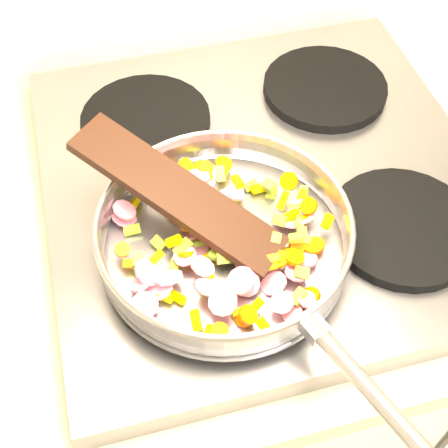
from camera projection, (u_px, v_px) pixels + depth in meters
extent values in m
cube|color=#939399|center=(264.00, 183.00, 0.88)|extent=(0.60, 0.60, 0.04)
cylinder|color=black|center=(188.00, 275.00, 0.75)|extent=(0.19, 0.19, 0.02)
cylinder|color=black|center=(403.00, 227.00, 0.79)|extent=(0.19, 0.19, 0.02)
cylinder|color=black|center=(146.00, 120.00, 0.91)|extent=(0.19, 0.19, 0.02)
cylinder|color=black|center=(325.00, 88.00, 0.96)|extent=(0.19, 0.19, 0.02)
cylinder|color=#9E9EA5|center=(224.00, 247.00, 0.76)|extent=(0.30, 0.30, 0.01)
torus|color=#9E9EA5|center=(224.00, 233.00, 0.74)|extent=(0.34, 0.34, 0.05)
torus|color=#9E9EA5|center=(224.00, 222.00, 0.72)|extent=(0.30, 0.30, 0.01)
cylinder|color=#9E9EA5|center=(370.00, 390.00, 0.60)|extent=(0.08, 0.18, 0.02)
cube|color=#9E9EA5|center=(313.00, 327.00, 0.65)|extent=(0.03, 0.04, 0.02)
cube|color=#E7CE00|center=(132.00, 264.00, 0.73)|extent=(0.03, 0.01, 0.02)
cube|color=#86A729|center=(132.00, 230.00, 0.77)|extent=(0.02, 0.01, 0.01)
cylinder|color=#F25D00|center=(206.00, 168.00, 0.81)|extent=(0.03, 0.02, 0.02)
cylinder|color=#DA1552|center=(189.00, 236.00, 0.76)|extent=(0.04, 0.03, 0.03)
cube|color=#86A729|center=(183.00, 247.00, 0.73)|extent=(0.03, 0.02, 0.01)
cylinder|color=#DA1552|center=(223.00, 210.00, 0.78)|extent=(0.05, 0.05, 0.02)
cylinder|color=#DA1552|center=(274.00, 283.00, 0.72)|extent=(0.04, 0.04, 0.02)
cube|color=#E7CE00|center=(167.00, 180.00, 0.81)|extent=(0.01, 0.03, 0.01)
cylinder|color=#F25D00|center=(289.00, 181.00, 0.79)|extent=(0.02, 0.03, 0.03)
cube|color=#E7CE00|center=(237.00, 197.00, 0.80)|extent=(0.02, 0.02, 0.02)
cube|color=#E7CE00|center=(224.00, 169.00, 0.82)|extent=(0.02, 0.03, 0.01)
cylinder|color=#F25D00|center=(304.00, 202.00, 0.79)|extent=(0.02, 0.02, 0.02)
cube|color=#E7CE00|center=(260.00, 188.00, 0.81)|extent=(0.03, 0.02, 0.01)
cube|color=#E7CE00|center=(241.00, 311.00, 0.70)|extent=(0.02, 0.01, 0.01)
cylinder|color=#DA1552|center=(223.00, 302.00, 0.68)|extent=(0.05, 0.05, 0.01)
cube|color=#E7CE00|center=(283.00, 200.00, 0.78)|extent=(0.02, 0.03, 0.01)
cube|color=#E7CE00|center=(169.00, 184.00, 0.79)|extent=(0.01, 0.02, 0.01)
cube|color=#E7CE00|center=(174.00, 241.00, 0.73)|extent=(0.02, 0.01, 0.02)
cube|color=#86A729|center=(202.00, 242.00, 0.75)|extent=(0.02, 0.01, 0.01)
cube|color=#E7CE00|center=(264.00, 326.00, 0.68)|extent=(0.02, 0.02, 0.02)
cube|color=#86A729|center=(299.00, 297.00, 0.69)|extent=(0.02, 0.02, 0.02)
cylinder|color=#DA1552|center=(144.00, 305.00, 0.69)|extent=(0.04, 0.04, 0.02)
cube|color=#86A729|center=(214.00, 253.00, 0.73)|extent=(0.02, 0.02, 0.01)
cube|color=#E7CE00|center=(196.00, 321.00, 0.69)|extent=(0.01, 0.03, 0.01)
cube|color=#86A729|center=(221.00, 174.00, 0.81)|extent=(0.01, 0.02, 0.01)
cube|color=#86A729|center=(272.00, 193.00, 0.81)|extent=(0.02, 0.02, 0.01)
cube|color=#E7CE00|center=(283.00, 250.00, 0.75)|extent=(0.03, 0.02, 0.01)
cube|color=#86A729|center=(297.00, 207.00, 0.78)|extent=(0.02, 0.01, 0.02)
cube|color=#E7CE00|center=(205.00, 179.00, 0.81)|extent=(0.02, 0.02, 0.01)
cube|color=#E7CE00|center=(209.00, 335.00, 0.67)|extent=(0.02, 0.03, 0.02)
cylinder|color=#DA1552|center=(203.00, 266.00, 0.71)|extent=(0.04, 0.04, 0.02)
cube|color=#86A729|center=(250.00, 246.00, 0.75)|extent=(0.02, 0.02, 0.01)
cube|color=#E7CE00|center=(216.00, 236.00, 0.74)|extent=(0.02, 0.02, 0.01)
cylinder|color=#DA1552|center=(268.00, 269.00, 0.74)|extent=(0.04, 0.04, 0.03)
cube|color=#E7CE00|center=(177.00, 296.00, 0.71)|extent=(0.02, 0.03, 0.02)
cube|color=#E7CE00|center=(255.00, 307.00, 0.69)|extent=(0.02, 0.02, 0.02)
cube|color=#86A729|center=(174.00, 192.00, 0.80)|extent=(0.02, 0.02, 0.02)
cylinder|color=#DA1552|center=(293.00, 314.00, 0.69)|extent=(0.03, 0.03, 0.02)
cube|color=#86A729|center=(138.00, 259.00, 0.73)|extent=(0.02, 0.02, 0.01)
cube|color=#86A729|center=(276.00, 260.00, 0.72)|extent=(0.02, 0.02, 0.01)
cube|color=#E7CE00|center=(269.00, 260.00, 0.72)|extent=(0.03, 0.01, 0.01)
cylinder|color=#DA1552|center=(292.00, 263.00, 0.73)|extent=(0.03, 0.03, 0.01)
cylinder|color=#DA1552|center=(197.00, 252.00, 0.75)|extent=(0.04, 0.04, 0.01)
cylinder|color=#DA1552|center=(247.00, 284.00, 0.71)|extent=(0.03, 0.03, 0.03)
cylinder|color=#DA1552|center=(149.00, 272.00, 0.71)|extent=(0.04, 0.04, 0.03)
cylinder|color=#DA1552|center=(125.00, 210.00, 0.76)|extent=(0.03, 0.03, 0.02)
cylinder|color=#DA1552|center=(235.00, 194.00, 0.78)|extent=(0.03, 0.03, 0.02)
cylinder|color=#DA1552|center=(298.00, 209.00, 0.78)|extent=(0.03, 0.03, 0.02)
cube|color=#86A729|center=(174.00, 265.00, 0.73)|extent=(0.02, 0.02, 0.01)
cube|color=#E7CE00|center=(302.00, 197.00, 0.79)|extent=(0.02, 0.02, 0.02)
cylinder|color=#DA1552|center=(208.00, 287.00, 0.70)|extent=(0.04, 0.03, 0.02)
cylinder|color=#F25D00|center=(280.00, 259.00, 0.72)|extent=(0.03, 0.03, 0.02)
cube|color=#86A729|center=(272.00, 243.00, 0.74)|extent=(0.02, 0.02, 0.01)
cube|color=#86A729|center=(291.00, 215.00, 0.77)|extent=(0.02, 0.02, 0.01)
cylinder|color=#DA1552|center=(203.00, 180.00, 0.81)|extent=(0.04, 0.03, 0.03)
cylinder|color=#F25D00|center=(239.00, 225.00, 0.75)|extent=(0.03, 0.03, 0.02)
cube|color=#E7CE00|center=(238.00, 182.00, 0.79)|extent=(0.01, 0.02, 0.01)
cube|color=#86A729|center=(215.00, 231.00, 0.76)|extent=(0.02, 0.02, 0.02)
cylinder|color=#DA1552|center=(198.00, 176.00, 0.80)|extent=(0.04, 0.04, 0.01)
cylinder|color=#F25D00|center=(314.00, 245.00, 0.75)|extent=(0.03, 0.03, 0.01)
cylinder|color=#F25D00|center=(297.00, 247.00, 0.74)|extent=(0.03, 0.03, 0.01)
cube|color=#E7CE00|center=(165.00, 297.00, 0.70)|extent=(0.02, 0.02, 0.01)
cylinder|color=#F25D00|center=(245.00, 317.00, 0.69)|extent=(0.03, 0.03, 0.02)
cylinder|color=#DA1552|center=(303.00, 216.00, 0.77)|extent=(0.04, 0.04, 0.02)
cube|color=#E7CE00|center=(327.00, 221.00, 0.75)|extent=(0.02, 0.02, 0.01)
cylinder|color=#F25D00|center=(310.00, 298.00, 0.70)|extent=(0.03, 0.04, 0.03)
cylinder|color=#F25D00|center=(190.00, 226.00, 0.77)|extent=(0.03, 0.03, 0.02)
cube|color=#86A729|center=(229.00, 220.00, 0.76)|extent=(0.02, 0.01, 0.01)
cube|color=#86A729|center=(279.00, 220.00, 0.76)|extent=(0.02, 0.02, 0.02)
cylinder|color=#DA1552|center=(168.00, 278.00, 0.71)|extent=(0.05, 0.04, 0.03)
cylinder|color=#F25D00|center=(220.00, 331.00, 0.66)|extent=(0.03, 0.03, 0.01)
cylinder|color=#DA1552|center=(140.00, 284.00, 0.71)|extent=(0.03, 0.03, 0.02)
cylinder|color=#DA1552|center=(282.00, 303.00, 0.69)|extent=(0.04, 0.04, 0.01)
cube|color=#E7CE00|center=(135.00, 202.00, 0.79)|extent=(0.02, 0.03, 0.01)
cube|color=#E7CE00|center=(291.00, 215.00, 0.76)|extent=(0.03, 0.02, 0.01)
cylinder|color=#F25D00|center=(205.00, 224.00, 0.75)|extent=(0.03, 0.04, 0.02)
cylinder|color=#F25D00|center=(186.00, 253.00, 0.73)|extent=(0.03, 0.02, 0.02)
cube|color=#86A729|center=(234.00, 239.00, 0.74)|extent=(0.02, 0.02, 0.01)
cylinder|color=#DA1552|center=(306.00, 260.00, 0.74)|extent=(0.04, 0.04, 0.02)
cylinder|color=#F25D00|center=(176.00, 177.00, 0.82)|extent=(0.03, 0.03, 0.02)
cylinder|color=#F25D00|center=(309.00, 206.00, 0.76)|extent=(0.03, 0.03, 0.02)
cylinder|color=#DA1552|center=(160.00, 286.00, 0.71)|extent=(0.04, 0.05, 0.03)
cube|color=#E7CE00|center=(214.00, 254.00, 0.74)|extent=(0.03, 0.01, 0.01)
cube|color=#86A729|center=(269.00, 185.00, 0.79)|extent=(0.02, 0.02, 0.01)
cube|color=#86A729|center=(226.00, 258.00, 0.72)|extent=(0.02, 0.01, 0.02)
cylinder|color=#DA1552|center=(287.00, 220.00, 0.77)|extent=(0.05, 0.05, 0.02)
cube|color=#86A729|center=(302.00, 233.00, 0.76)|extent=(0.02, 0.02, 0.01)
cylinder|color=#DA1552|center=(124.00, 217.00, 0.78)|extent=(0.03, 0.03, 0.02)
cylinder|color=#DA1552|center=(241.00, 281.00, 0.70)|extent=(0.04, 0.04, 0.02)
cylinder|color=#DA1552|center=(176.00, 176.00, 0.80)|extent=(0.05, 0.05, 0.01)
cylinder|color=#DA1552|center=(192.00, 189.00, 0.81)|extent=(0.03, 0.04, 0.03)
cube|color=#E7CE00|center=(196.00, 168.00, 0.82)|extent=(0.03, 0.02, 0.01)
cube|color=#86A729|center=(302.00, 194.00, 0.80)|extent=(0.02, 0.02, 0.01)
cube|color=#86A729|center=(302.00, 273.00, 0.71)|extent=(0.02, 0.02, 0.02)
cylinder|color=#F25D00|center=(122.00, 250.00, 0.73)|extent=(0.03, 0.03, 0.01)
cube|color=#E7CE00|center=(206.00, 282.00, 0.72)|extent=(0.02, 0.03, 0.01)
cylinder|color=#F25D00|center=(248.00, 315.00, 0.68)|extent=(0.03, 0.03, 0.02)
cylinder|color=#DA1552|center=(197.00, 219.00, 0.77)|extent=(0.04, 0.04, 0.01)
cylinder|color=#F25D00|center=(232.00, 218.00, 0.76)|extent=(0.03, 0.03, 0.02)
cube|color=#86A729|center=(256.00, 264.00, 0.72)|extent=(0.02, 0.02, 0.01)
cube|color=#86A729|center=(159.00, 243.00, 0.75)|extent=(0.02, 0.02, 0.02)
cylinder|color=#F25D00|center=(169.00, 175.00, 0.81)|extent=(0.04, 0.03, 0.02)
cube|color=#E7CE00|center=(269.00, 266.00, 0.72)|extent=(0.02, 0.01, 0.01)
cube|color=#86A729|center=(275.00, 242.00, 0.73)|extent=(0.02, 0.03, 0.02)
cylinder|color=#DA1552|center=(296.00, 273.00, 0.72)|extent=(0.04, 0.04, 0.01)
cylinder|color=#F25D00|center=(302.00, 215.00, 0.77)|extent=(0.03, 0.03, 0.02)
cylinder|color=#DA1552|center=(246.00, 261.00, 0.73)|extent=(0.04, 0.04, 0.01)
cylinder|color=#F25D00|center=(185.00, 166.00, 0.81)|extent=(0.03, 0.02, 0.02)
cube|color=#86A729|center=(251.00, 185.00, 0.81)|extent=(0.02, 0.01, 0.02)
cylinder|color=#F25D00|center=(193.00, 184.00, 0.81)|extent=(0.04, 0.03, 0.02)
cylinder|color=#DA1552|center=(308.00, 300.00, 0.69)|extent=(0.03, 0.04, 0.01)
cube|color=#E7CE00|center=(217.00, 250.00, 0.74)|extent=(0.03, 0.02, 0.01)
cylinder|color=#DA1552|center=(185.00, 256.00, 0.73)|extent=(0.04, 0.04, 0.01)
cylinder|color=#DA1552|center=(177.00, 208.00, 0.78)|extent=(0.03, 0.03, 0.01)
cube|color=#86A729|center=(304.00, 240.00, 0.76)|extent=(0.02, 0.02, 0.01)
cube|color=#86A729|center=(200.00, 201.00, 0.78)|extent=(0.02, 0.02, 0.02)
cylinder|color=#F25D00|center=(169.00, 179.00, 0.80)|extent=(0.03, 0.03, 0.02)
cube|color=#86A729|center=(299.00, 223.00, 0.76)|extent=(0.02, 0.02, 0.01)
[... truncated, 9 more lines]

